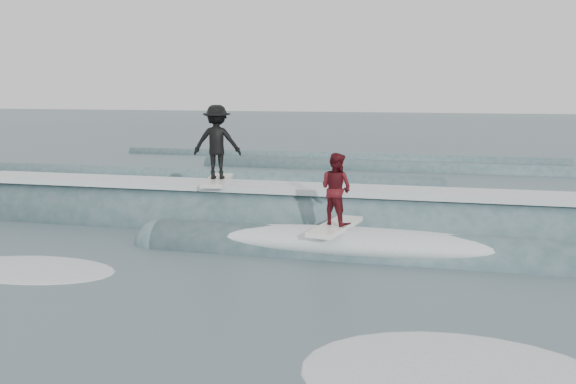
# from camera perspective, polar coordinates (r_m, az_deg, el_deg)

# --- Properties ---
(ground) EXTENTS (160.00, 160.00, 0.00)m
(ground) POSITION_cam_1_polar(r_m,az_deg,el_deg) (10.45, -6.91, -10.39)
(ground) COLOR #435A61
(ground) RESTS_ON ground
(breaking_wave) EXTENTS (22.83, 3.81, 2.07)m
(breaking_wave) POSITION_cam_1_polar(r_m,az_deg,el_deg) (15.60, 1.67, -3.51)
(breaking_wave) COLOR #335556
(breaking_wave) RESTS_ON ground
(surfer_black) EXTENTS (1.31, 2.07, 1.96)m
(surfer_black) POSITION_cam_1_polar(r_m,az_deg,el_deg) (16.32, -6.32, 4.21)
(surfer_black) COLOR silver
(surfer_black) RESTS_ON ground
(surfer_red) EXTENTS (0.92, 2.07, 1.61)m
(surfer_red) POSITION_cam_1_polar(r_m,az_deg,el_deg) (13.41, 4.29, -0.21)
(surfer_red) COLOR white
(surfer_red) RESTS_ON ground
(whitewater) EXTENTS (13.39, 8.12, 0.10)m
(whitewater) POSITION_cam_1_polar(r_m,az_deg,el_deg) (8.64, 1.67, -14.69)
(whitewater) COLOR white
(whitewater) RESTS_ON ground
(far_swells) EXTENTS (33.39, 8.65, 0.80)m
(far_swells) POSITION_cam_1_polar(r_m,az_deg,el_deg) (27.47, 3.96, 1.98)
(far_swells) COLOR #335556
(far_swells) RESTS_ON ground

